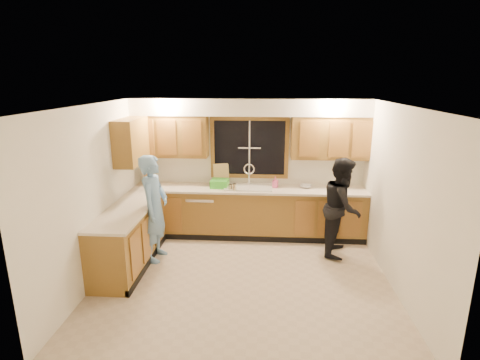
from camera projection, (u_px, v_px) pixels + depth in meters
name	position (u px, v px, depth m)	size (l,w,h in m)	color
floor	(243.00, 279.00, 5.48)	(4.20, 4.20, 0.00)	#C5B198
ceiling	(244.00, 105.00, 4.82)	(4.20, 4.20, 0.00)	white
wall_back	(249.00, 166.00, 6.98)	(4.20, 4.20, 0.00)	white
wall_left	(95.00, 194.00, 5.28)	(3.80, 3.80, 0.00)	white
wall_right	(400.00, 201.00, 5.01)	(3.80, 3.80, 0.00)	white
base_cabinets_back	(248.00, 213.00, 6.90)	(4.20, 0.60, 0.88)	olive
base_cabinets_left	(129.00, 238.00, 5.82)	(0.60, 1.90, 0.88)	olive
countertop_back	(248.00, 189.00, 6.77)	(4.20, 0.63, 0.04)	beige
countertop_left	(128.00, 210.00, 5.69)	(0.63, 1.90, 0.04)	beige
upper_cabinets_left	(171.00, 136.00, 6.76)	(1.35, 0.33, 0.75)	olive
upper_cabinets_right	(330.00, 138.00, 6.58)	(1.35, 0.33, 0.75)	olive
upper_cabinets_return	(131.00, 141.00, 6.20)	(0.33, 0.90, 0.75)	olive
soffit	(249.00, 107.00, 6.52)	(4.20, 0.35, 0.30)	white
window_frame	(249.00, 148.00, 6.88)	(1.44, 0.03, 1.14)	black
sink	(249.00, 191.00, 6.80)	(0.86, 0.52, 0.57)	silver
dishwasher	(203.00, 213.00, 6.96)	(0.60, 0.56, 0.82)	white
stove	(115.00, 254.00, 5.26)	(0.58, 0.75, 0.90)	white
man	(154.00, 208.00, 5.89)	(0.62, 0.41, 1.71)	#6F9FD3
woman	(342.00, 207.00, 6.09)	(0.79, 0.62, 1.63)	black
knife_block	(148.00, 180.00, 6.89)	(0.12, 0.10, 0.21)	#9F692B
cutting_board	(221.00, 174.00, 6.97)	(0.29, 0.02, 0.39)	tan
dish_crate	(220.00, 183.00, 6.79)	(0.31, 0.29, 0.14)	green
soap_bottle	(275.00, 182.00, 6.77)	(0.09, 0.09, 0.20)	#E65792
bowl	(306.00, 186.00, 6.78)	(0.21, 0.21, 0.05)	silver
can_left	(230.00, 187.00, 6.59)	(0.06, 0.06, 0.12)	#C0B493
can_right	(234.00, 187.00, 6.56)	(0.07, 0.07, 0.13)	#C0B493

